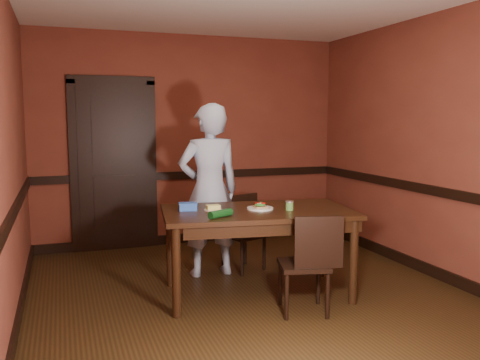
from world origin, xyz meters
TOP-DOWN VIEW (x-y plane):
  - floor at (0.00, 0.00)m, footprint 4.00×4.50m
  - wall_back at (0.00, 2.25)m, footprint 4.00×0.02m
  - wall_front at (0.00, -2.25)m, footprint 4.00×0.02m
  - wall_left at (-2.00, 0.00)m, footprint 0.02×4.50m
  - wall_right at (2.00, 0.00)m, footprint 0.02×4.50m
  - dado_back at (0.00, 2.23)m, footprint 4.00×0.03m
  - dado_left at (-1.99, 0.00)m, footprint 0.03×4.50m
  - dado_right at (1.99, 0.00)m, footprint 0.03×4.50m
  - baseboard_back at (0.00, 2.23)m, footprint 4.00×0.03m
  - baseboard_left at (-1.99, 0.00)m, footprint 0.03×4.50m
  - baseboard_right at (1.99, 0.00)m, footprint 0.03×4.50m
  - door at (-1.00, 2.22)m, footprint 1.05×0.07m
  - dining_table at (0.07, 0.07)m, footprint 1.84×1.20m
  - chair_far at (0.21, 0.84)m, footprint 0.49×0.49m
  - chair_near at (0.28, -0.46)m, footprint 0.49×0.49m
  - person at (-0.18, 0.81)m, footprint 0.66×0.45m
  - sandwich_plate at (0.10, 0.08)m, footprint 0.24×0.24m
  - sauce_jar at (0.33, -0.07)m, footprint 0.07×0.07m
  - cheese_saucer at (-0.33, 0.16)m, footprint 0.16×0.16m
  - food_tub at (-0.54, 0.24)m, footprint 0.18×0.14m
  - wrapped_veg at (-0.36, -0.17)m, footprint 0.24×0.17m

SIDE VIEW (x-z plane):
  - floor at x=0.00m, z-range -0.01..0.01m
  - baseboard_back at x=0.00m, z-range 0.00..0.12m
  - baseboard_left at x=-1.99m, z-range 0.00..0.12m
  - baseboard_right at x=1.99m, z-range 0.00..0.12m
  - chair_far at x=0.21m, z-range 0.00..0.81m
  - dining_table at x=0.07m, z-range 0.00..0.81m
  - chair_near at x=0.28m, z-range 0.00..0.86m
  - sandwich_plate at x=0.10m, z-range 0.79..0.85m
  - cheese_saucer at x=-0.33m, z-range 0.80..0.85m
  - wrapped_veg at x=-0.36m, z-range 0.81..0.87m
  - food_tub at x=-0.54m, z-range 0.81..0.88m
  - sauce_jar at x=0.33m, z-range 0.81..0.89m
  - person at x=-0.18m, z-range 0.00..1.79m
  - dado_back at x=0.00m, z-range 0.85..0.95m
  - dado_left at x=-1.99m, z-range 0.85..0.95m
  - dado_right at x=1.99m, z-range 0.85..0.95m
  - door at x=-1.00m, z-range -0.01..2.19m
  - wall_back at x=0.00m, z-range 0.00..2.70m
  - wall_front at x=0.00m, z-range 0.00..2.70m
  - wall_left at x=-2.00m, z-range 0.00..2.70m
  - wall_right at x=2.00m, z-range 0.00..2.70m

